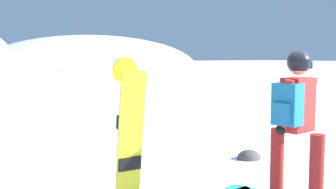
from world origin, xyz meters
TOP-DOWN VIEW (x-y plane):
  - ridge_peak_far at (16.64, 48.73)m, footprint 28.87×25.98m
  - snowboarder_main at (-0.44, 0.20)m, footprint 0.64×1.82m
  - spare_snowboard at (-2.02, 1.03)m, footprint 0.28×0.25m
  - rock_dark at (0.67, 2.07)m, footprint 0.41×0.35m

SIDE VIEW (x-z plane):
  - ridge_peak_far at x=16.64m, z-range -4.50..4.50m
  - rock_dark at x=0.67m, z-range -0.15..0.15m
  - spare_snowboard at x=-2.02m, z-range 0.01..1.66m
  - snowboarder_main at x=-0.44m, z-range 0.06..1.78m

